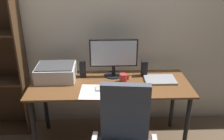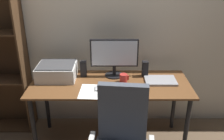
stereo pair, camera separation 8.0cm
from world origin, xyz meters
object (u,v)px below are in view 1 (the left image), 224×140
Objects in this scene: laptop at (160,80)px; desk at (110,91)px; keyboard at (110,88)px; mouse at (132,88)px; monitor at (114,55)px; coffee_mug at (123,78)px; printer at (56,72)px; speaker_left at (83,69)px; speaker_right at (144,68)px.

desk is at bearing -175.41° from laptop.
mouse reaches higher than keyboard.
monitor reaches higher than keyboard.
coffee_mug is 0.71m from printer.
printer is at bearing 171.93° from coffee_mug.
monitor reaches higher than desk.
mouse is 0.59m from speaker_left.
keyboard is at bearing -162.15° from laptop.
monitor reaches higher than printer.
mouse is 0.56× the size of speaker_right.
monitor reaches higher than speaker_left.
desk is 5.62× the size of keyboard.
monitor is at bearing 121.01° from coffee_mug.
mouse is at bearing -5.96° from keyboard.
desk is 5.09× the size of laptop.
coffee_mug reaches higher than keyboard.
desk is at bearing 87.93° from keyboard.
printer is at bearing -174.54° from monitor.
mouse is (0.16, -0.32, -0.22)m from monitor.
coffee_mug is at bearing -177.31° from laptop.
coffee_mug is 0.56× the size of speaker_right.
speaker_right is at bearing 0.00° from speaker_left.
speaker_right is (0.66, 0.00, 0.00)m from speaker_left.
speaker_left is 0.43× the size of printer.
monitor is at bearing 76.49° from desk.
laptop is (0.48, -0.14, -0.22)m from monitor.
keyboard is 0.55m from laptop.
monitor is 0.36m from speaker_right.
printer is (-0.61, -0.06, -0.16)m from monitor.
keyboard is at bearing -168.42° from mouse.
mouse is 1.02× the size of coffee_mug.
mouse is 0.56× the size of speaker_left.
desk is 0.19m from coffee_mug.
monitor is 0.38m from keyboard.
printer is at bearing -169.70° from speaker_left.
coffee_mug reaches higher than desk.
mouse is at bearing -117.77° from speaker_right.
mouse is at bearing -67.11° from coffee_mug.
mouse is at bearing -32.49° from speaker_left.
speaker_right is (0.33, -0.01, -0.15)m from monitor.
printer is at bearing 177.30° from mouse.
coffee_mug is at bearing -147.73° from speaker_right.
speaker_right is (0.38, 0.30, 0.08)m from keyboard.
laptop is at bearing 46.31° from mouse.
keyboard is at bearing -98.38° from monitor.
mouse reaches higher than desk.
keyboard is 1.71× the size of speaker_right.
laptop is 0.82m from speaker_left.
mouse is at bearing -149.51° from laptop.
printer reaches higher than coffee_mug.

